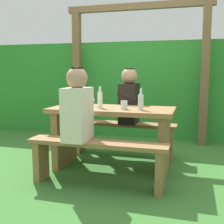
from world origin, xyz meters
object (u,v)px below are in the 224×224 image
object	(u,v)px
person_black_coat	(129,98)
bottle_right	(100,99)
drinking_glass	(124,105)
bottle_left	(141,102)
picnic_table	(112,127)
bench_near	(97,154)
bench_far	(123,132)
person_white_shirt	(77,107)
cell_phone	(83,107)

from	to	relation	value
person_black_coat	bottle_right	size ratio (longest dim) A/B	2.96
drinking_glass	bottle_left	xyz separation A→B (m)	(0.19, -0.01, 0.04)
picnic_table	bottle_left	bearing A→B (deg)	-15.12
bench_near	person_black_coat	size ratio (longest dim) A/B	1.95
bench_far	bottle_left	xyz separation A→B (m)	(0.35, -0.63, 0.49)
bottle_left	picnic_table	bearing A→B (deg)	164.88
bench_far	person_white_shirt	xyz separation A→B (m)	(-0.20, -1.07, 0.46)
bench_near	bench_far	xyz separation A→B (m)	(0.00, 1.07, 0.00)
person_black_coat	cell_phone	size ratio (longest dim) A/B	5.14
person_black_coat	picnic_table	bearing A→B (deg)	-98.44
drinking_glass	cell_phone	bearing A→B (deg)	175.97
bench_far	bottle_right	distance (m)	0.78
person_black_coat	bottle_left	world-z (taller)	person_black_coat
bottle_left	bench_far	bearing A→B (deg)	118.97
bench_near	bottle_left	xyz separation A→B (m)	(0.35, 0.44, 0.49)
picnic_table	bottle_right	world-z (taller)	bottle_right
drinking_glass	cell_phone	distance (m)	0.50
picnic_table	drinking_glass	size ratio (longest dim) A/B	14.75
person_white_shirt	drinking_glass	xyz separation A→B (m)	(0.36, 0.45, -0.02)
bottle_right	bottle_left	bearing A→B (deg)	-4.99
bench_near	person_black_coat	world-z (taller)	person_black_coat
bottle_left	cell_phone	size ratio (longest dim) A/B	1.67
drinking_glass	bottle_left	bearing A→B (deg)	-3.35
bench_near	bottle_right	bearing A→B (deg)	104.70
person_white_shirt	bottle_left	distance (m)	0.70
bench_near	bottle_left	distance (m)	0.74
picnic_table	cell_phone	world-z (taller)	cell_phone
person_white_shirt	person_black_coat	distance (m)	1.10
bench_near	cell_phone	bearing A→B (deg)	124.60
bench_far	bottle_right	size ratio (longest dim) A/B	5.76
picnic_table	bench_far	xyz separation A→B (m)	(0.00, 0.54, -0.17)
bottle_right	picnic_table	bearing A→B (deg)	22.60
picnic_table	person_white_shirt	xyz separation A→B (m)	(-0.20, -0.53, 0.29)
person_black_coat	bottle_left	distance (m)	0.68
cell_phone	bottle_left	bearing A→B (deg)	-4.67
picnic_table	drinking_glass	world-z (taller)	drinking_glass
bottle_left	person_white_shirt	bearing A→B (deg)	-141.31
bottle_right	cell_phone	size ratio (longest dim) A/B	1.74
drinking_glass	bench_near	bearing A→B (deg)	-109.67
bottle_right	person_black_coat	bearing A→B (deg)	70.63
bench_near	drinking_glass	size ratio (longest dim) A/B	14.75
bench_far	bench_near	bearing A→B (deg)	-90.00
bottle_left	drinking_glass	bearing A→B (deg)	176.65
person_black_coat	cell_phone	distance (m)	0.72
bottle_left	bottle_right	bearing A→B (deg)	175.01
bottle_left	cell_phone	xyz separation A→B (m)	(-0.68, 0.05, -0.09)
bench_near	bottle_right	distance (m)	0.70
cell_phone	drinking_glass	bearing A→B (deg)	-4.86
person_black_coat	cell_phone	bearing A→B (deg)	-125.58
bottle_right	cell_phone	bearing A→B (deg)	178.77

